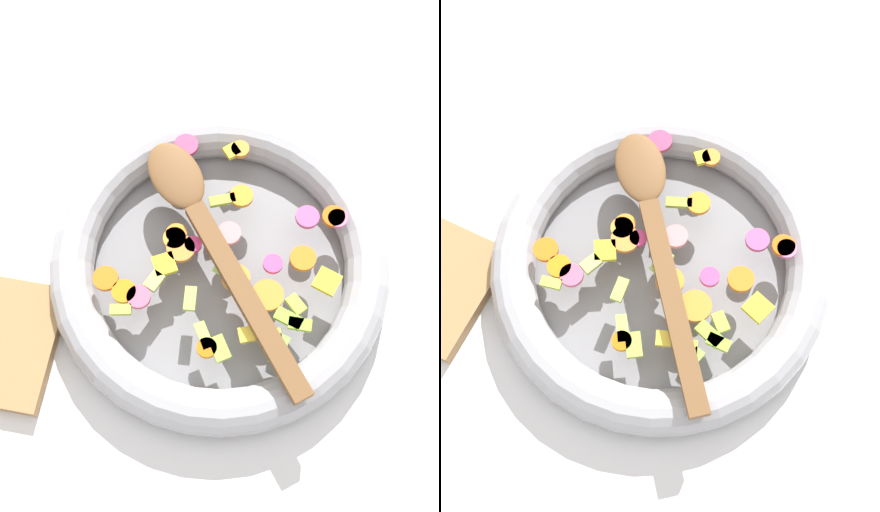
% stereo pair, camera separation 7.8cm
% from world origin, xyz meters
% --- Properties ---
extents(ground_plane, '(4.00, 4.00, 0.00)m').
position_xyz_m(ground_plane, '(0.00, 0.00, 0.00)').
color(ground_plane, silver).
extents(skillet, '(0.38, 0.38, 0.05)m').
position_xyz_m(skillet, '(0.00, 0.00, 0.02)').
color(skillet, slate).
rests_on(skillet, ground_plane).
extents(chopped_vegetables, '(0.27, 0.27, 0.01)m').
position_xyz_m(chopped_vegetables, '(0.01, -0.00, 0.05)').
color(chopped_vegetables, orange).
rests_on(chopped_vegetables, skillet).
extents(wooden_spoon, '(0.24, 0.28, 0.01)m').
position_xyz_m(wooden_spoon, '(-0.01, 0.02, 0.06)').
color(wooden_spoon, brown).
rests_on(wooden_spoon, chopped_vegetables).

